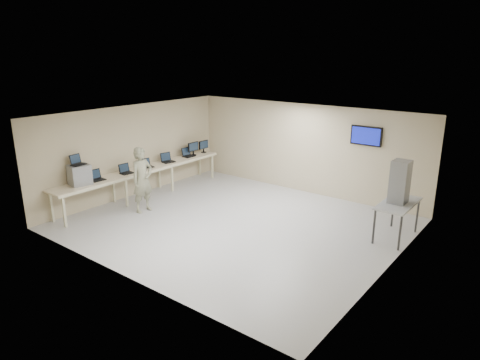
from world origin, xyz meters
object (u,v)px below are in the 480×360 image
Objects in this scene: soldier at (142,180)px; equipment_box at (80,175)px; side_table at (398,205)px; workbench at (143,171)px.

equipment_box is at bearing 142.05° from soldier.
side_table is (7.25, 3.78, -0.34)m from equipment_box.
soldier is at bearing -40.99° from workbench.
workbench is at bearing 97.94° from equipment_box.
side_table is at bearing -66.64° from soldier.
workbench is 1.28m from soldier.
equipment_box is 8.18m from side_table.
side_table is (7.19, 1.68, 0.00)m from workbench.
side_table is (6.22, 2.52, -0.09)m from soldier.
soldier is (1.03, 1.26, -0.25)m from equipment_box.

